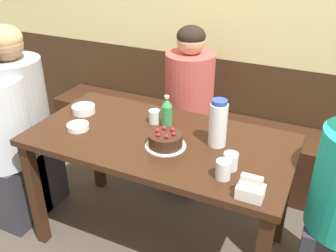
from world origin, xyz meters
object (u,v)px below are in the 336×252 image
(person_grey_tee, at_px, (0,141))
(glass_shot_small, at_px, (231,161))
(soju_bottle, at_px, (167,112))
(bench_seat, at_px, (208,146))
(bowl_rice_small, at_px, (84,109))
(napkin_holder, at_px, (251,190))
(glass_water_tall, at_px, (223,170))
(person_pale_blue_shirt, at_px, (189,116))
(person_dark_striped, at_px, (22,124))
(water_pitcher, at_px, (218,123))
(glass_tumbler_short, at_px, (154,117))
(birthday_cake, at_px, (166,140))
(bowl_soup_white, at_px, (78,127))

(person_grey_tee, bearing_deg, glass_shot_small, 3.87)
(soju_bottle, bearing_deg, bench_seat, 88.40)
(soju_bottle, relative_size, bowl_rice_small, 1.34)
(napkin_holder, relative_size, glass_water_tall, 1.24)
(bench_seat, distance_m, person_grey_tee, 1.46)
(bench_seat, height_order, person_pale_blue_shirt, person_pale_blue_shirt)
(person_pale_blue_shirt, relative_size, person_dark_striped, 0.96)
(bowl_rice_small, xyz_separation_m, glass_water_tall, (0.96, -0.28, 0.02))
(water_pitcher, bearing_deg, napkin_holder, -53.11)
(glass_shot_small, height_order, person_grey_tee, person_grey_tee)
(bowl_rice_small, bearing_deg, glass_tumbler_short, 8.22)
(bench_seat, relative_size, birthday_cake, 12.54)
(glass_tumbler_short, bearing_deg, person_pale_blue_shirt, 87.80)
(bowl_rice_small, distance_m, person_pale_blue_shirt, 0.74)
(water_pitcher, xyz_separation_m, glass_shot_small, (0.13, -0.18, -0.08))
(birthday_cake, bearing_deg, person_dark_striped, 178.12)
(bowl_rice_small, bearing_deg, napkin_holder, -18.18)
(person_dark_striped, bearing_deg, napkin_holder, -9.42)
(bowl_soup_white, distance_m, person_dark_striped, 0.54)
(glass_tumbler_short, xyz_separation_m, glass_shot_small, (0.52, -0.26, 0.00))
(person_dark_striped, bearing_deg, person_pale_blue_shirt, 36.58)
(napkin_holder, bearing_deg, bench_seat, 116.55)
(bench_seat, relative_size, water_pitcher, 10.57)
(soju_bottle, distance_m, bowl_rice_small, 0.53)
(birthday_cake, xyz_separation_m, glass_shot_small, (0.35, -0.05, 0.00))
(person_dark_striped, bearing_deg, bowl_rice_small, 14.71)
(bowl_rice_small, xyz_separation_m, person_pale_blue_shirt, (0.46, 0.54, -0.19))
(glass_tumbler_short, bearing_deg, person_grey_tee, -157.63)
(birthday_cake, distance_m, glass_tumbler_short, 0.27)
(bench_seat, height_order, person_dark_striped, person_dark_striped)
(glass_shot_small, bearing_deg, water_pitcher, 124.71)
(napkin_holder, bearing_deg, person_grey_tee, 177.32)
(bowl_soup_white, distance_m, bowl_rice_small, 0.21)
(glass_shot_small, bearing_deg, bench_seat, 114.00)
(glass_water_tall, xyz_separation_m, glass_shot_small, (0.01, 0.08, -0.00))
(bench_seat, bearing_deg, napkin_holder, -63.45)
(bowl_soup_white, relative_size, glass_tumbler_short, 1.57)
(napkin_holder, bearing_deg, bowl_soup_white, 169.95)
(person_grey_tee, bearing_deg, person_dark_striped, 90.00)
(water_pitcher, relative_size, glass_water_tall, 2.81)
(bench_seat, xyz_separation_m, napkin_holder, (0.56, -1.12, 0.54))
(soju_bottle, bearing_deg, birthday_cake, -66.40)
(napkin_holder, height_order, bowl_soup_white, napkin_holder)
(bowl_rice_small, height_order, glass_shot_small, glass_shot_small)
(napkin_holder, height_order, glass_tumbler_short, napkin_holder)
(birthday_cake, relative_size, napkin_holder, 1.90)
(napkin_holder, relative_size, person_grey_tee, 0.10)
(soju_bottle, height_order, napkin_holder, soju_bottle)
(water_pitcher, bearing_deg, person_grey_tee, -167.69)
(napkin_holder, distance_m, glass_shot_small, 0.21)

